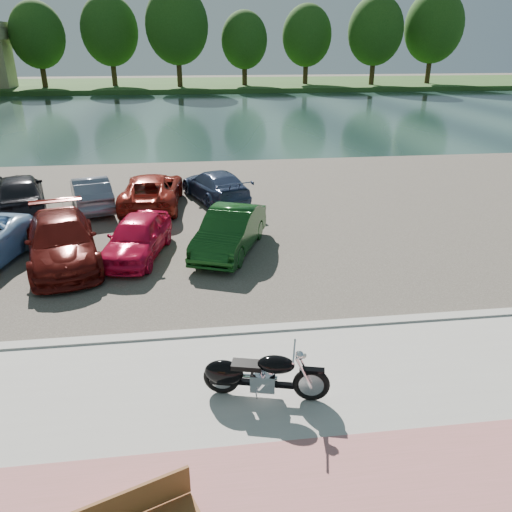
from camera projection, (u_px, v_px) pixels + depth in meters
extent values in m
plane|color=#595447|center=(301.00, 386.00, 9.67)|extent=(200.00, 200.00, 0.00)
cube|color=#ABA7A1|center=(313.00, 419.00, 8.74)|extent=(60.00, 6.00, 0.10)
cube|color=#A7665E|center=(337.00, 487.00, 7.35)|extent=(60.00, 2.00, 0.01)
cube|color=#ABA7A1|center=(283.00, 329.00, 11.47)|extent=(60.00, 0.30, 0.14)
cube|color=#403C34|center=(243.00, 211.00, 19.69)|extent=(60.00, 18.00, 0.04)
cube|color=#1A302E|center=(210.00, 114.00, 46.13)|extent=(120.00, 40.00, 0.00)
cube|color=#244619|center=(201.00, 85.00, 75.18)|extent=(120.00, 24.00, 0.60)
cylinder|color=#342412|center=(42.00, 68.00, 66.16)|extent=(0.70, 0.70, 4.95)
ellipsoid|color=#1A3C10|center=(37.00, 35.00, 64.60)|extent=(6.93, 6.93, 8.32)
cylinder|color=#342412|center=(113.00, 65.00, 68.40)|extent=(0.70, 0.70, 5.40)
ellipsoid|color=#1A3C10|center=(110.00, 30.00, 66.70)|extent=(7.56, 7.56, 9.07)
cylinder|color=#342412|center=(179.00, 64.00, 66.82)|extent=(0.70, 0.70, 5.85)
ellipsoid|color=#1A3C10|center=(177.00, 25.00, 64.97)|extent=(8.19, 8.19, 9.83)
cylinder|color=#342412|center=(245.00, 68.00, 69.41)|extent=(0.70, 0.70, 4.50)
ellipsoid|color=#1A3C10|center=(244.00, 40.00, 68.00)|extent=(6.30, 6.30, 7.56)
cylinder|color=#342412|center=(306.00, 66.00, 71.66)|extent=(0.70, 0.70, 4.95)
ellipsoid|color=#1A3C10|center=(307.00, 36.00, 70.10)|extent=(6.93, 6.93, 8.32)
cylinder|color=#342412|center=(373.00, 64.00, 70.07)|extent=(0.70, 0.70, 5.40)
ellipsoid|color=#1A3C10|center=(376.00, 31.00, 68.37)|extent=(7.56, 7.56, 9.07)
cylinder|color=#342412|center=(429.00, 62.00, 72.32)|extent=(0.70, 0.70, 5.85)
ellipsoid|color=#1A3C10|center=(434.00, 27.00, 70.47)|extent=(8.19, 8.19, 9.83)
torus|color=black|center=(311.00, 384.00, 9.02)|extent=(0.69, 0.28, 0.68)
torus|color=black|center=(221.00, 378.00, 9.20)|extent=(0.69, 0.28, 0.68)
cylinder|color=#B2B2B7|center=(311.00, 384.00, 9.02)|extent=(0.46, 0.17, 0.46)
cylinder|color=#B2B2B7|center=(221.00, 378.00, 9.20)|extent=(0.46, 0.17, 0.46)
cylinder|color=silver|center=(304.00, 373.00, 8.82)|extent=(0.33, 0.13, 0.63)
cylinder|color=silver|center=(304.00, 367.00, 9.00)|extent=(0.33, 0.13, 0.63)
cylinder|color=silver|center=(294.00, 351.00, 8.78)|extent=(0.22, 0.74, 0.04)
sphere|color=silver|center=(300.00, 355.00, 8.80)|extent=(0.19, 0.19, 0.16)
sphere|color=silver|center=(304.00, 356.00, 8.79)|extent=(0.13, 0.13, 0.11)
cube|color=black|center=(312.00, 370.00, 8.89)|extent=(0.47, 0.25, 0.06)
cube|color=black|center=(266.00, 384.00, 9.13)|extent=(1.19, 0.39, 0.08)
cube|color=silver|center=(263.00, 380.00, 9.11)|extent=(0.51, 0.42, 0.34)
cylinder|color=silver|center=(269.00, 372.00, 9.02)|extent=(0.28, 0.23, 0.27)
cylinder|color=silver|center=(258.00, 371.00, 9.04)|extent=(0.28, 0.23, 0.27)
ellipsoid|color=black|center=(276.00, 364.00, 8.94)|extent=(0.75, 0.52, 0.32)
cube|color=black|center=(247.00, 365.00, 9.02)|extent=(0.60, 0.41, 0.10)
ellipsoid|color=black|center=(224.00, 373.00, 9.15)|extent=(0.79, 0.50, 0.50)
cube|color=black|center=(221.00, 375.00, 9.18)|extent=(0.43, 0.27, 0.30)
cylinder|color=silver|center=(248.00, 380.00, 9.34)|extent=(1.09, 0.36, 0.09)
cylinder|color=silver|center=(248.00, 376.00, 9.31)|extent=(1.09, 0.36, 0.09)
cylinder|color=#B2B2B7|center=(257.00, 396.00, 9.04)|extent=(0.06, 0.14, 0.22)
cube|color=brown|center=(125.00, 505.00, 6.48)|extent=(1.69, 0.70, 0.45)
cube|color=black|center=(190.00, 512.00, 6.83)|extent=(0.22, 0.44, 0.22)
imported|color=#4D0E0B|center=(62.00, 241.00, 14.75)|extent=(3.14, 5.13, 1.39)
imported|color=red|center=(137.00, 237.00, 15.21)|extent=(2.24, 3.95, 1.27)
imported|color=#103A12|center=(230.00, 231.00, 15.60)|extent=(2.80, 4.29, 1.34)
imported|color=black|center=(20.00, 192.00, 19.40)|extent=(2.94, 4.67, 1.48)
imported|color=slate|center=(91.00, 193.00, 19.68)|extent=(2.35, 4.10, 1.28)
imported|color=maroon|center=(152.00, 190.00, 19.94)|extent=(2.44, 4.85, 1.32)
imported|color=navy|center=(215.00, 186.00, 20.70)|extent=(3.08, 4.66, 1.25)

